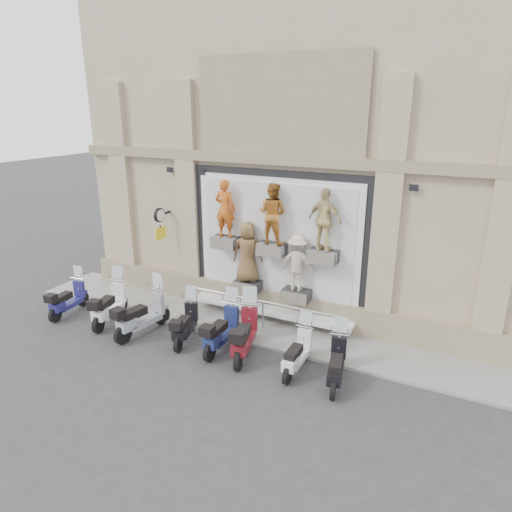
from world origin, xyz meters
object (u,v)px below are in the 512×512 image
object	(u,v)px
scooter_b	(109,298)
scooter_h	(337,356)
scooter_c	(142,308)
scooter_d	(185,317)
scooter_a	(68,293)
clock_sign_bracket	(160,219)
scooter_g	(297,346)
scooter_e	(222,322)
scooter_f	(245,326)
guard_rail	(263,315)

from	to	relation	value
scooter_b	scooter_h	size ratio (longest dim) A/B	1.11
scooter_b	scooter_h	world-z (taller)	scooter_b
scooter_c	scooter_d	xyz separation A→B (m)	(1.33, 0.22, -0.11)
scooter_a	scooter_d	size ratio (longest dim) A/B	1.00
clock_sign_bracket	scooter_h	bearing A→B (deg)	-17.83
scooter_c	scooter_g	xyz separation A→B (m)	(4.69, 0.17, -0.13)
scooter_e	scooter_a	bearing A→B (deg)	-179.92
clock_sign_bracket	scooter_e	distance (m)	4.40
clock_sign_bracket	scooter_g	xyz separation A→B (m)	(5.61, -2.06, -2.11)
scooter_b	scooter_d	size ratio (longest dim) A/B	1.12
scooter_c	scooter_e	xyz separation A→B (m)	(2.47, 0.28, -0.04)
scooter_h	scooter_f	bearing A→B (deg)	164.24
scooter_f	scooter_h	size ratio (longest dim) A/B	1.17
clock_sign_bracket	scooter_a	world-z (taller)	clock_sign_bracket
guard_rail	clock_sign_bracket	world-z (taller)	clock_sign_bracket
scooter_a	scooter_h	world-z (taller)	scooter_h
clock_sign_bracket	scooter_c	size ratio (longest dim) A/B	0.51
guard_rail	scooter_f	distance (m)	1.54
scooter_e	scooter_g	bearing A→B (deg)	-5.81
guard_rail	scooter_d	size ratio (longest dim) A/B	2.91
scooter_b	scooter_e	distance (m)	3.86
scooter_e	scooter_h	distance (m)	3.24
scooter_g	scooter_e	bearing A→B (deg)	176.20
guard_rail	scooter_g	world-z (taller)	scooter_g
guard_rail	scooter_e	distance (m)	1.59
clock_sign_bracket	scooter_e	world-z (taller)	clock_sign_bracket
scooter_f	scooter_d	bearing A→B (deg)	166.11
scooter_b	scooter_g	xyz separation A→B (m)	(6.07, 0.01, -0.10)
guard_rail	scooter_e	xyz separation A→B (m)	(-0.51, -1.48, 0.31)
clock_sign_bracket	scooter_g	distance (m)	6.34
guard_rail	scooter_b	size ratio (longest dim) A/B	2.59
scooter_b	scooter_c	xyz separation A→B (m)	(1.38, -0.16, 0.03)
scooter_e	guard_rail	bearing A→B (deg)	68.24
guard_rail	scooter_d	world-z (taller)	scooter_d
guard_rail	scooter_e	bearing A→B (deg)	-108.94
guard_rail	scooter_f	bearing A→B (deg)	-82.73
clock_sign_bracket	scooter_e	bearing A→B (deg)	-29.79
clock_sign_bracket	scooter_h	distance (m)	7.27
scooter_a	scooter_b	world-z (taller)	scooter_b
clock_sign_bracket	scooter_e	size ratio (longest dim) A/B	0.53
scooter_h	scooter_c	bearing A→B (deg)	169.20
clock_sign_bracket	scooter_a	distance (m)	3.67
scooter_a	scooter_d	bearing A→B (deg)	-4.63
scooter_c	scooter_g	bearing A→B (deg)	10.58
scooter_e	scooter_f	xyz separation A→B (m)	(0.70, -0.01, 0.06)
scooter_d	scooter_b	bearing A→B (deg)	165.73
scooter_d	clock_sign_bracket	bearing A→B (deg)	122.71
clock_sign_bracket	scooter_d	distance (m)	3.67
scooter_a	scooter_c	xyz separation A→B (m)	(2.96, -0.01, 0.11)
scooter_f	scooter_b	bearing A→B (deg)	166.02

